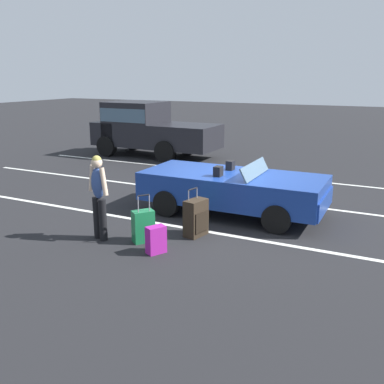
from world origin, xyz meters
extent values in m
plane|color=black|center=(0.00, 0.00, 0.00)|extent=(80.00, 80.00, 0.00)
cube|color=silver|center=(0.00, -1.37, 0.00)|extent=(18.00, 0.12, 0.01)
cube|color=silver|center=(0.00, 1.33, 0.00)|extent=(18.00, 0.12, 0.01)
cube|color=silver|center=(0.00, 4.03, 0.00)|extent=(18.00, 0.12, 0.01)
cube|color=navy|center=(0.00, 0.00, 0.62)|extent=(4.11, 1.78, 0.64)
cube|color=navy|center=(1.43, 0.01, 0.51)|extent=(1.32, 1.68, 0.38)
cube|color=slate|center=(0.51, 0.00, 1.09)|extent=(0.19, 1.55, 0.31)
cube|color=black|center=(-0.21, 0.37, 1.05)|extent=(0.16, 0.22, 0.22)
cube|color=black|center=(-0.20, -0.37, 1.05)|extent=(0.16, 0.22, 0.22)
cylinder|color=black|center=(1.27, 0.82, 0.30)|extent=(0.60, 0.22, 0.60)
cylinder|color=black|center=(1.28, -0.80, 0.30)|extent=(0.60, 0.22, 0.60)
cylinder|color=black|center=(-1.28, 0.80, 0.30)|extent=(0.60, 0.22, 0.60)
cylinder|color=black|center=(-1.27, -0.82, 0.30)|extent=(0.60, 0.22, 0.60)
cube|color=#2D2319|center=(-0.12, -1.66, 0.37)|extent=(0.38, 0.53, 0.74)
cube|color=black|center=(0.02, -1.70, 0.31)|extent=(0.10, 0.38, 0.41)
cylinder|color=gray|center=(-0.17, -1.52, 0.84)|extent=(0.02, 0.02, 0.21)
cylinder|color=gray|center=(-0.23, -1.77, 0.84)|extent=(0.02, 0.02, 0.21)
cylinder|color=black|center=(-0.20, -1.65, 0.95)|extent=(0.08, 0.26, 0.03)
sphere|color=black|center=(-0.19, -1.48, 0.02)|extent=(0.04, 0.04, 0.04)
sphere|color=black|center=(-0.26, -1.80, 0.02)|extent=(0.04, 0.04, 0.04)
cube|color=#19723F|center=(-0.88, -2.40, 0.31)|extent=(0.43, 0.46, 0.62)
cylinder|color=gray|center=(-0.89, -2.53, 0.78)|extent=(0.03, 0.03, 0.32)
cylinder|color=gray|center=(-0.76, -2.36, 0.78)|extent=(0.03, 0.03, 0.32)
cylinder|color=black|center=(-0.83, -2.44, 0.94)|extent=(0.16, 0.19, 0.03)
sphere|color=black|center=(-0.89, -2.57, 0.02)|extent=(0.04, 0.04, 0.04)
sphere|color=black|center=(-0.72, -2.35, 0.02)|extent=(0.04, 0.04, 0.04)
cube|color=#991E8C|center=(-0.38, -2.77, 0.25)|extent=(0.34, 0.39, 0.50)
cube|color=#721669|center=(-0.48, -2.71, 0.21)|extent=(0.15, 0.25, 0.28)
sphere|color=black|center=(-0.37, -2.91, 0.02)|extent=(0.04, 0.04, 0.04)
sphere|color=black|center=(-0.26, -2.70, 0.02)|extent=(0.04, 0.04, 0.04)
cylinder|color=black|center=(-1.80, -2.62, 0.41)|extent=(0.19, 0.19, 0.82)
cylinder|color=black|center=(-1.61, -2.68, 0.41)|extent=(0.19, 0.19, 0.82)
ellipsoid|color=#334C8C|center=(-1.71, -2.65, 1.12)|extent=(0.37, 0.31, 0.60)
sphere|color=beige|center=(-1.71, -2.65, 1.51)|extent=(0.21, 0.21, 0.21)
sphere|color=tan|center=(-1.71, -2.65, 1.56)|extent=(0.18, 0.18, 0.18)
cylinder|color=beige|center=(-1.90, -2.58, 1.19)|extent=(0.21, 0.15, 0.53)
cylinder|color=beige|center=(-1.51, -2.72, 1.19)|extent=(0.21, 0.15, 0.53)
cube|color=black|center=(-7.32, 5.60, 0.85)|extent=(1.12, 1.91, 0.90)
cube|color=black|center=(-6.27, 5.59, 1.25)|extent=(2.12, 1.93, 1.70)
cube|color=slate|center=(-6.27, 5.59, 1.63)|extent=(2.08, 1.94, 0.51)
cube|color=black|center=(-4.07, 5.56, 0.85)|extent=(2.42, 1.93, 0.90)
cylinder|color=black|center=(-7.11, 4.69, 0.40)|extent=(0.80, 0.29, 0.80)
cylinder|color=black|center=(-7.09, 6.50, 0.40)|extent=(0.80, 0.29, 0.80)
cylinder|color=black|center=(-4.44, 4.66, 0.40)|extent=(0.80, 0.29, 0.80)
cylinder|color=black|center=(-4.42, 6.47, 0.40)|extent=(0.80, 0.29, 0.80)
camera|label=1|loc=(3.40, -8.95, 3.08)|focal=40.38mm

